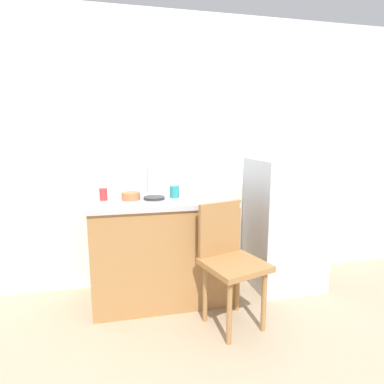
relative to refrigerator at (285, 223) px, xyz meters
The scene contains 11 objects.
ground_plane 1.28m from the refrigerator, 144.32° to the right, with size 8.00×8.00×0.00m, color tan.
back_wall 1.17m from the refrigerator, 160.04° to the left, with size 4.80×0.10×2.41m, color silver.
cabinet_base 1.14m from the refrigerator, behind, with size 1.10×0.60×0.83m, color #A87542.
countertop 1.16m from the refrigerator, behind, with size 1.14×0.64×0.04m, color #B7B7BC.
faucet 1.30m from the refrigerator, 168.96° to the left, with size 0.02×0.02×0.26m, color #B7B7BC.
refrigerator is the anchor object (origin of this frame).
chair 0.85m from the refrigerator, 145.03° to the right, with size 0.50×0.50×0.89m.
terracotta_bowl 1.41m from the refrigerator, behind, with size 0.15×0.15×0.06m, color #C67042.
hotplate 1.23m from the refrigerator, behind, with size 0.17×0.17×0.02m, color #2D2D2D.
cup_red 1.62m from the refrigerator, behind, with size 0.06×0.06×0.09m, color red.
cup_teal 1.07m from the refrigerator, behind, with size 0.08×0.08×0.10m, color teal.
Camera 1 is at (-0.49, -1.84, 1.37)m, focal length 29.11 mm.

